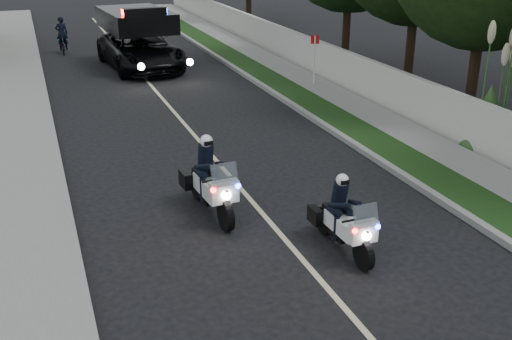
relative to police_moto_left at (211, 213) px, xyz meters
The scene contains 19 objects.
ground 2.30m from the police_moto_left, 62.23° to the right, with size 120.00×120.00×0.00m, color black.
curb_right 9.50m from the police_moto_left, 56.99° to the left, with size 0.20×60.00×0.15m, color gray.
grass_verge 9.89m from the police_moto_left, 53.59° to the left, with size 1.20×60.00×0.16m, color #193814.
sidewalk_right 10.72m from the police_moto_left, 47.98° to the left, with size 1.40×60.00×0.16m, color gray.
property_wall 11.43m from the police_moto_left, 44.25° to the left, with size 0.22×60.00×1.50m, color beige.
curb_left 8.52m from the police_moto_left, 110.82° to the left, with size 0.20×60.00×0.15m, color gray.
sidewalk_left 8.97m from the police_moto_left, 117.40° to the left, with size 2.00×60.00×0.16m, color gray.
lane_marking 8.03m from the police_moto_left, 82.33° to the left, with size 0.12×50.00×0.01m, color #BFB78C.
police_moto_left is the anchor object (origin of this frame).
police_moto_right 3.20m from the police_moto_left, 51.96° to the right, with size 0.65×1.87×1.59m, color silver, non-canonical shape.
police_suv 15.58m from the police_moto_left, 85.21° to the left, with size 2.85×6.16×3.00m, color black.
bicycle 20.42m from the police_moto_left, 94.88° to the left, with size 0.53×1.53×0.80m, color black.
cyclist 20.42m from the police_moto_left, 94.88° to the left, with size 0.59×0.39×1.63m, color black.
sign_post 11.90m from the police_moto_left, 53.54° to the left, with size 0.34×0.34×2.15m, color #AA230C, non-canonical shape.
pampas_far 8.79m from the police_moto_left, ahead, with size 1.46×1.46×4.16m, color beige, non-canonical shape.
tree_right_b 11.13m from the police_moto_left, 22.19° to the left, with size 6.24×6.24×10.41m, color #1C3612, non-canonical shape.
tree_right_c 13.97m from the police_moto_left, 38.81° to the left, with size 6.49×6.49×10.82m, color #19320F, non-canonical shape.
tree_right_d 17.00m from the police_moto_left, 51.90° to the left, with size 6.44×6.44×10.73m, color #173812, non-canonical shape.
tree_right_e 29.20m from the police_moto_left, 68.62° to the left, with size 4.87×4.87×8.12m, color #163510, non-canonical shape.
Camera 1 is at (-4.42, -9.92, 5.99)m, focal length 42.86 mm.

